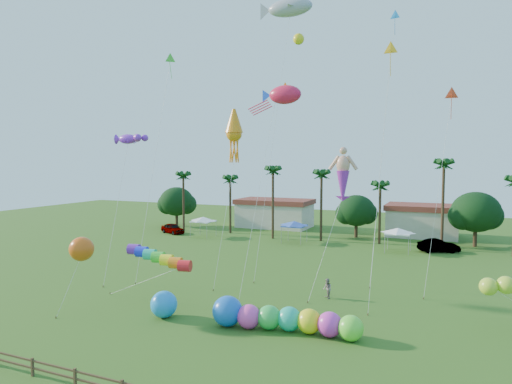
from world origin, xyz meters
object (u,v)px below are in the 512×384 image
at_px(caterpillar_inflatable, 280,318).
at_px(blue_ball, 164,304).
at_px(car_b, 439,246).
at_px(car_a, 173,228).
at_px(spectator_b, 327,289).

distance_m(caterpillar_inflatable, blue_ball, 8.76).
relative_size(car_b, caterpillar_inflatable, 0.47).
relative_size(car_a, car_b, 0.94).
height_order(car_b, blue_ball, blue_ball).
distance_m(car_b, caterpillar_inflatable, 33.94).
bearing_deg(spectator_b, car_a, -160.06).
height_order(car_a, blue_ball, blue_ball).
bearing_deg(caterpillar_inflatable, car_b, 68.34).
bearing_deg(spectator_b, caterpillar_inflatable, -40.20).
distance_m(car_a, blue_ball, 38.95).
distance_m(spectator_b, blue_ball, 13.48).
bearing_deg(caterpillar_inflatable, car_a, 126.84).
xyz_separation_m(car_b, caterpillar_inflatable, (-8.89, -32.76, 0.07)).
bearing_deg(car_a, car_b, -64.69).
relative_size(caterpillar_inflatable, blue_ball, 5.31).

